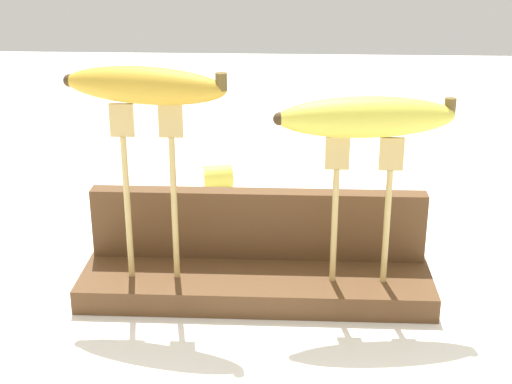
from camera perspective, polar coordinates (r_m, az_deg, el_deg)
ground_plane at (r=0.89m, az=0.00°, el=-7.72°), size 3.00×3.00×0.00m
wooden_board at (r=0.88m, az=0.00°, el=-6.93°), size 0.40×0.11×0.03m
board_backstop at (r=0.90m, az=0.14°, el=-2.41°), size 0.40×0.02×0.08m
fork_stand_left at (r=0.83m, az=-8.06°, el=1.09°), size 0.08×0.01×0.20m
fork_stand_right at (r=0.83m, az=8.01°, el=-0.35°), size 0.08×0.01×0.17m
banana_raised_left at (r=0.80m, az=-8.43°, el=7.97°), size 0.18×0.08×0.04m
banana_raised_right at (r=0.80m, az=8.33°, el=5.62°), size 0.19×0.07×0.04m
banana_chunk_far at (r=1.20m, az=-2.98°, el=1.12°), size 0.05×0.05×0.04m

